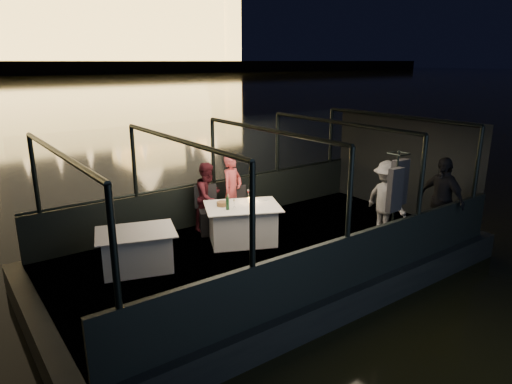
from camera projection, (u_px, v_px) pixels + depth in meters
boat_hull at (268, 272)px, 8.97m from camera, size 8.60×4.40×1.00m
boat_deck at (268, 250)px, 8.84m from camera, size 8.00×4.00×0.04m
gunwale_port at (214, 202)px, 10.26m from camera, size 8.00×0.08×0.90m
gunwale_starboard at (346, 263)px, 7.15m from camera, size 8.00×0.08×0.90m
cabin_glass_port at (213, 151)px, 9.94m from camera, size 8.00×0.02×1.40m
cabin_glass_starboard at (350, 193)px, 6.83m from camera, size 8.00×0.02×1.40m
cabin_roof_glass at (269, 130)px, 8.20m from camera, size 8.00×4.00×0.02m
end_wall_fore at (38, 239)px, 6.25m from camera, size 0.02×4.00×2.30m
end_wall_aft at (403, 164)px, 10.77m from camera, size 0.02×4.00×2.30m
canopy_ribs at (269, 192)px, 8.51m from camera, size 8.00×4.00×2.30m
dining_table_central at (243, 224)px, 9.05m from camera, size 1.76×1.56×0.77m
dining_table_aft at (137, 248)px, 7.87m from camera, size 1.55×1.32×0.70m
chair_port_left at (211, 213)px, 9.53m from camera, size 0.62×0.62×1.00m
chair_port_right at (242, 208)px, 9.85m from camera, size 0.51×0.51×0.89m
coat_stand at (394, 211)px, 8.21m from camera, size 0.66×0.58×2.01m
person_woman_coral at (232, 192)px, 9.94m from camera, size 0.67×0.56×1.58m
person_man_maroon at (208, 196)px, 9.66m from camera, size 0.86×0.77×1.47m
passenger_stripe at (387, 197)px, 9.20m from camera, size 0.73×1.11×1.60m
passenger_dark at (441, 201)px, 8.98m from camera, size 0.53×1.06×1.73m
wine_bottle at (228, 202)px, 8.67m from camera, size 0.07×0.07×0.31m
bread_basket at (222, 204)px, 8.93m from camera, size 0.23×0.23×0.09m
amber_candle at (249, 200)px, 9.18m from camera, size 0.06×0.06×0.08m
plate_near at (263, 199)px, 9.33m from camera, size 0.29×0.29×0.02m
plate_far at (222, 202)px, 9.13m from camera, size 0.25×0.25×0.02m
wine_glass_white at (234, 203)px, 8.82m from camera, size 0.07×0.07×0.18m
wine_glass_red at (248, 193)px, 9.44m from camera, size 0.07×0.07×0.17m
wine_glass_empty at (251, 199)px, 9.03m from camera, size 0.07×0.07×0.21m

